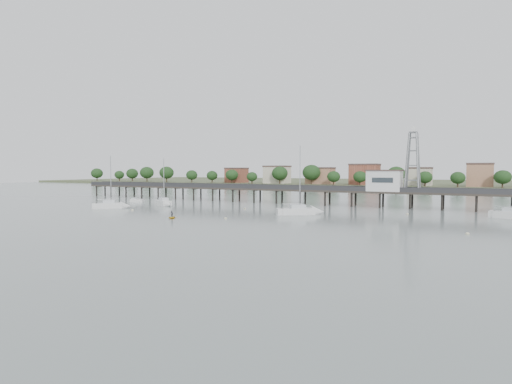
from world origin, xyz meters
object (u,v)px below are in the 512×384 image
sailboat_a (115,206)px  yellow_dinghy (172,218)px  sailboat_b (165,203)px  pier (291,190)px  white_tender (137,201)px  sailboat_c (305,211)px  lattice_tower (413,162)px

sailboat_a → yellow_dinghy: (25.86, -10.41, -0.64)m
sailboat_b → sailboat_a: size_ratio=0.96×
pier → yellow_dinghy: size_ratio=58.66×
sailboat_b → white_tender: 16.02m
sailboat_c → white_tender: size_ratio=3.84×
pier → white_tender: 44.10m
sailboat_a → white_tender: bearing=77.9°
sailboat_a → yellow_dinghy: 27.88m
sailboat_c → lattice_tower: bearing=16.2°
lattice_tower → sailboat_b: size_ratio=1.21×
lattice_tower → white_tender: bearing=-167.5°
sailboat_a → sailboat_c: 46.36m
lattice_tower → yellow_dinghy: size_ratio=6.06×
lattice_tower → sailboat_b: 62.17m
sailboat_b → white_tender: bearing=-170.5°
pier → sailboat_b: sailboat_b is taller
sailboat_b → white_tender: sailboat_b is taller
sailboat_a → white_tender: 19.04m
white_tender → sailboat_b: bearing=-38.1°
pier → lattice_tower: (31.50, 0.00, 7.31)m
lattice_tower → sailboat_c: (-17.82, -24.22, -10.47)m
sailboat_b → yellow_dinghy: (19.86, -21.67, -0.64)m
sailboat_c → sailboat_b: bearing=138.7°
lattice_tower → white_tender: size_ratio=3.93×
sailboat_a → sailboat_c: size_ratio=0.88×
yellow_dinghy → white_tender: bearing=111.5°
sailboat_b → sailboat_c: size_ratio=0.85×
sailboat_a → white_tender: (-9.06, 16.75, -0.20)m
sailboat_b → sailboat_c: sailboat_c is taller
sailboat_b → white_tender: (-15.06, 5.48, -0.20)m
pier → white_tender: bearing=-158.6°
pier → sailboat_c: size_ratio=9.89×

